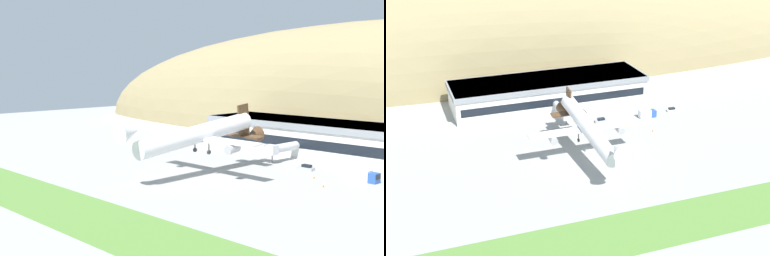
# 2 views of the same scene
# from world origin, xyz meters

# --- Properties ---
(ground_plane) EXTENTS (406.67, 406.67, 0.00)m
(ground_plane) POSITION_xyz_m (0.00, 0.00, 0.00)
(ground_plane) COLOR #9E9E99
(grass_strip_foreground) EXTENTS (366.01, 17.55, 0.08)m
(grass_strip_foreground) POSITION_xyz_m (0.00, -38.26, 0.04)
(grass_strip_foreground) COLOR #568438
(grass_strip_foreground) RESTS_ON ground_plane
(terminal_building) EXTENTS (76.22, 23.10, 10.62)m
(terminal_building) POSITION_xyz_m (-0.24, 52.94, 6.01)
(terminal_building) COLOR white
(terminal_building) RESTS_ON ground_plane
(jetway_0) EXTENTS (3.38, 13.81, 5.43)m
(jetway_0) POSITION_xyz_m (-0.81, 34.26, 3.99)
(jetway_0) COLOR silver
(jetway_0) RESTS_ON ground_plane
(cargo_airplane) EXTENTS (36.72, 49.36, 11.99)m
(cargo_airplane) POSITION_xyz_m (-3.41, 2.95, 10.66)
(cargo_airplane) COLOR silver
(service_car_1) EXTENTS (4.56, 1.73, 1.62)m
(service_car_1) POSITION_xyz_m (11.88, 28.55, 0.67)
(service_car_1) COLOR #999EA3
(service_car_1) RESTS_ON ground_plane
(fuel_truck) EXTENTS (6.61, 2.71, 2.93)m
(fuel_truck) POSITION_xyz_m (29.92, 27.08, 1.41)
(fuel_truck) COLOR #264C99
(fuel_truck) RESTS_ON ground_plane
(traffic_cone_0) EXTENTS (0.52, 0.52, 0.58)m
(traffic_cone_0) POSITION_xyz_m (19.00, 21.46, 0.28)
(traffic_cone_0) COLOR orange
(traffic_cone_0) RESTS_ON ground_plane
(traffic_cone_1) EXTENTS (0.52, 0.52, 0.58)m
(traffic_cone_1) POSITION_xyz_m (25.90, 14.72, 0.28)
(traffic_cone_1) COLOR orange
(traffic_cone_1) RESTS_ON ground_plane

